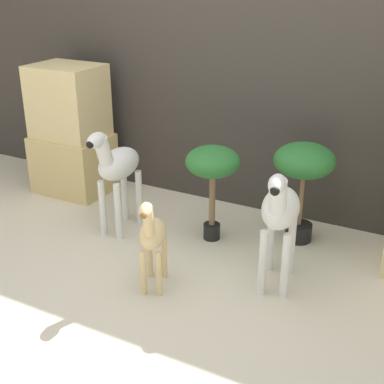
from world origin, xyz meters
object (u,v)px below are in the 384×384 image
object	(u,v)px
potted_palm_back	(304,168)
zebra_right	(280,212)
giraffe_figurine	(152,235)
potted_palm_front	(213,166)
zebra_left	(117,167)

from	to	relation	value
potted_palm_back	zebra_right	bearing A→B (deg)	-85.28
zebra_right	giraffe_figurine	bearing A→B (deg)	-150.18
zebra_right	potted_palm_front	distance (m)	0.67
giraffe_figurine	potted_palm_back	bearing A→B (deg)	59.35
zebra_right	potted_palm_back	size ratio (longest dim) A/B	1.12
zebra_right	zebra_left	size ratio (longest dim) A/B	1.00
giraffe_figurine	potted_palm_back	distance (m)	1.11
zebra_right	potted_palm_front	size ratio (longest dim) A/B	1.17
giraffe_figurine	potted_palm_front	bearing A→B (deg)	87.07
zebra_left	potted_palm_back	xyz separation A→B (m)	(1.15, 0.44, 0.05)
giraffe_figurine	zebra_left	bearing A→B (deg)	139.23
giraffe_figurine	potted_palm_front	distance (m)	0.71
giraffe_figurine	potted_palm_front	world-z (taller)	potted_palm_front
zebra_right	potted_palm_back	xyz separation A→B (m)	(-0.05, 0.59, 0.05)
zebra_right	giraffe_figurine	world-z (taller)	zebra_right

